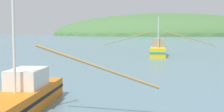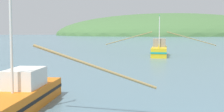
{
  "view_description": "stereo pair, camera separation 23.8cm",
  "coord_description": "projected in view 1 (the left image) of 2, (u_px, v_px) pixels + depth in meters",
  "views": [
    {
      "loc": [
        -8.77,
        0.43,
        3.73
      ],
      "look_at": [
        -0.53,
        28.13,
        1.4
      ],
      "focal_mm": 50.6,
      "sensor_mm": 36.0,
      "label": 1
    },
    {
      "loc": [
        -8.55,
        0.37,
        3.73
      ],
      "look_at": [
        -0.53,
        28.13,
        1.4
      ],
      "focal_mm": 50.6,
      "sensor_mm": 36.0,
      "label": 2
    }
  ],
  "objects": [
    {
      "name": "fishing_boat_orange",
      "position": [
        19.0,
        98.0,
        14.36
      ],
      "size": [
        11.8,
        9.25,
        6.18
      ],
      "rotation": [
        0.0,
        0.0,
        4.33
      ],
      "color": "orange",
      "rests_on": "ground"
    },
    {
      "name": "fishing_boat_yellow",
      "position": [
        158.0,
        50.0,
        46.57
      ],
      "size": [
        14.54,
        8.74,
        5.98
      ],
      "rotation": [
        0.0,
        0.0,
        4.26
      ],
      "color": "gold",
      "rests_on": "ground"
    },
    {
      "name": "hill_mid_left",
      "position": [
        170.0,
        35.0,
        273.38
      ],
      "size": [
        200.53,
        160.42,
        36.6
      ],
      "primitive_type": "ellipsoid",
      "color": "#47703D",
      "rests_on": "ground"
    }
  ]
}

